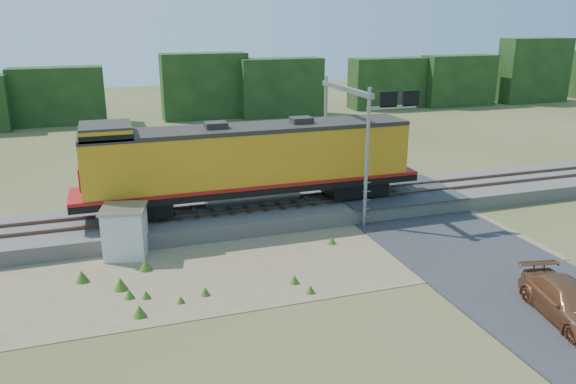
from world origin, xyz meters
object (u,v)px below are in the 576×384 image
object	(u,v)px
locomotive	(247,162)
car	(569,303)
shed	(125,231)
signal_gantry	(357,117)

from	to	relation	value
locomotive	car	bearing A→B (deg)	-58.18
locomotive	car	size ratio (longest dim) A/B	3.93
shed	signal_gantry	xyz separation A→B (m)	(12.33, 2.02, 4.24)
shed	car	world-z (taller)	shed
signal_gantry	shed	bearing A→B (deg)	-170.71
signal_gantry	car	size ratio (longest dim) A/B	1.56
locomotive	shed	world-z (taller)	locomotive
locomotive	signal_gantry	distance (m)	6.31
car	shed	bearing A→B (deg)	154.51
shed	signal_gantry	bearing A→B (deg)	21.15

